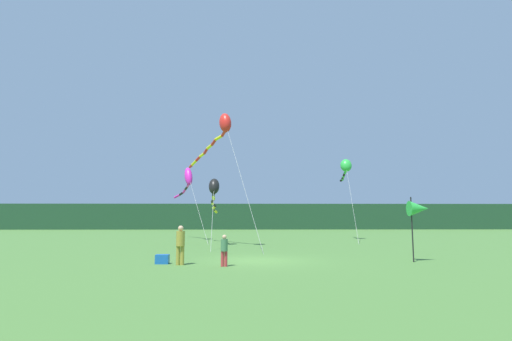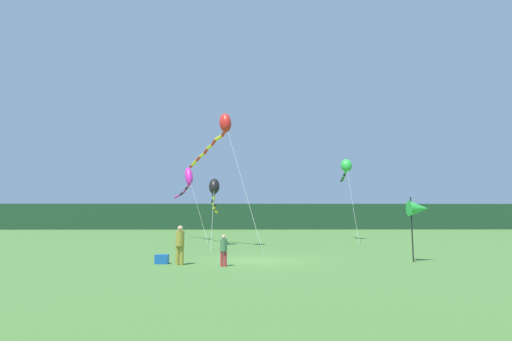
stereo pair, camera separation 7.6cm
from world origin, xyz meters
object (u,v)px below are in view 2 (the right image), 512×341
(banner_flag_pole, at_px, (418,209))
(kite_magenta, at_px, (188,179))
(person_child, at_px, (224,249))
(cooler_box, at_px, (162,259))
(person_adult, at_px, (180,243))
(kite_green, at_px, (346,167))
(kite_black, at_px, (214,191))
(kite_red, at_px, (221,130))

(banner_flag_pole, distance_m, kite_magenta, 21.25)
(person_child, distance_m, cooler_box, 2.96)
(person_adult, height_order, cooler_box, person_adult)
(person_child, xyz_separation_m, kite_green, (9.67, 17.71, 5.72))
(person_child, xyz_separation_m, cooler_box, (-2.75, 0.96, -0.52))
(kite_green, xyz_separation_m, kite_black, (-11.21, -5.48, -2.55))
(person_adult, distance_m, banner_flag_pole, 10.86)
(person_child, height_order, banner_flag_pole, banner_flag_pole)
(person_child, distance_m, kite_green, 20.97)
(kite_green, bearing_deg, kite_black, -153.97)
(kite_magenta, bearing_deg, banner_flag_pole, -51.16)
(kite_magenta, bearing_deg, kite_red, -66.27)
(banner_flag_pole, bearing_deg, person_child, -170.93)
(person_child, relative_size, kite_red, 0.13)
(cooler_box, bearing_deg, kite_magenta, 95.55)
(kite_green, bearing_deg, cooler_box, -126.56)
(person_child, distance_m, kite_red, 12.37)
(kite_magenta, relative_size, kite_black, 0.83)
(kite_red, bearing_deg, person_child, -84.64)
(kite_black, bearing_deg, kite_red, -75.04)
(cooler_box, height_order, kite_magenta, kite_magenta)
(kite_green, bearing_deg, kite_magenta, 179.60)
(person_child, bearing_deg, cooler_box, 160.75)
(person_child, relative_size, kite_magenta, 0.14)
(kite_green, height_order, kite_magenta, kite_green)
(person_adult, bearing_deg, cooler_box, 152.77)
(person_adult, relative_size, kite_red, 0.16)
(person_child, relative_size, kite_green, 0.16)
(person_child, xyz_separation_m, kite_magenta, (-4.38, 17.80, 4.59))
(cooler_box, distance_m, kite_red, 12.04)
(kite_red, bearing_deg, person_adult, -95.87)
(person_child, distance_m, banner_flag_pole, 9.08)
(kite_magenta, relative_size, kite_red, 0.92)
(kite_magenta, bearing_deg, person_child, -76.17)
(cooler_box, distance_m, banner_flag_pole, 11.78)
(kite_magenta, bearing_deg, kite_green, -0.40)
(kite_red, bearing_deg, kite_magenta, 113.73)
(cooler_box, distance_m, kite_green, 21.76)
(cooler_box, xyz_separation_m, kite_red, (1.81, 8.99, 7.80))
(kite_black, xyz_separation_m, kite_red, (0.61, -2.28, 4.11))
(kite_green, bearing_deg, banner_flag_pole, -92.99)
(person_child, xyz_separation_m, kite_red, (-0.93, 9.95, 7.28))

